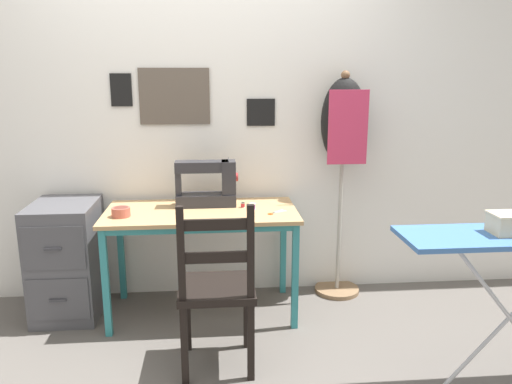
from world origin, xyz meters
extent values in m
plane|color=#5B5651|center=(0.00, 0.00, 0.00)|extent=(14.00, 14.00, 0.00)
cube|color=silver|center=(0.00, 0.67, 1.27)|extent=(10.00, 0.05, 2.55)
cube|color=brown|center=(-0.17, 0.64, 1.41)|extent=(0.47, 0.02, 0.37)
cube|color=black|center=(-0.52, 0.64, 1.45)|extent=(0.14, 0.01, 0.21)
cube|color=black|center=(0.42, 0.64, 1.30)|extent=(0.19, 0.01, 0.18)
cube|color=tan|center=(0.00, 0.30, 0.70)|extent=(1.22, 0.61, 0.02)
cube|color=teal|center=(0.00, 0.04, 0.66)|extent=(1.14, 0.03, 0.04)
cube|color=teal|center=(-0.57, 0.04, 0.34)|extent=(0.04, 0.04, 0.68)
cube|color=teal|center=(0.57, 0.04, 0.34)|extent=(0.04, 0.04, 0.68)
cube|color=teal|center=(-0.57, 0.57, 0.34)|extent=(0.04, 0.04, 0.68)
cube|color=teal|center=(0.57, 0.57, 0.34)|extent=(0.04, 0.04, 0.68)
cube|color=#28282D|center=(0.03, 0.42, 0.75)|extent=(0.39, 0.15, 0.08)
cube|color=#28282D|center=(0.18, 0.42, 0.90)|extent=(0.09, 0.13, 0.22)
cube|color=#28282D|center=(0.01, 0.42, 0.97)|extent=(0.35, 0.11, 0.07)
cube|color=#28282D|center=(-0.15, 0.42, 0.86)|extent=(0.04, 0.08, 0.15)
cylinder|color=#B22D2D|center=(0.24, 0.42, 0.90)|extent=(0.02, 0.06, 0.06)
cylinder|color=#99999E|center=(0.18, 0.42, 1.02)|extent=(0.01, 0.01, 0.02)
cylinder|color=#B25647|center=(-0.48, 0.20, 0.74)|extent=(0.11, 0.11, 0.06)
cylinder|color=brown|center=(-0.48, 0.20, 0.76)|extent=(0.09, 0.09, 0.01)
cube|color=silver|center=(0.48, 0.22, 0.71)|extent=(0.08, 0.08, 0.00)
cube|color=silver|center=(0.49, 0.21, 0.71)|extent=(0.10, 0.06, 0.00)
torus|color=#DB511E|center=(0.43, 0.17, 0.71)|extent=(0.03, 0.03, 0.01)
torus|color=#DB511E|center=(0.43, 0.17, 0.71)|extent=(0.03, 0.03, 0.01)
cylinder|color=red|center=(0.27, 0.35, 0.72)|extent=(0.03, 0.03, 0.03)
cylinder|color=beige|center=(0.27, 0.35, 0.74)|extent=(0.03, 0.03, 0.00)
cylinder|color=beige|center=(0.27, 0.35, 0.71)|extent=(0.03, 0.03, 0.00)
cylinder|color=purple|center=(0.33, 0.30, 0.73)|extent=(0.04, 0.04, 0.04)
cylinder|color=beige|center=(0.33, 0.30, 0.74)|extent=(0.04, 0.04, 0.00)
cylinder|color=beige|center=(0.33, 0.30, 0.71)|extent=(0.04, 0.04, 0.00)
cube|color=black|center=(0.09, -0.32, 0.45)|extent=(0.40, 0.38, 0.04)
cube|color=black|center=(-0.08, -0.16, 0.21)|extent=(0.04, 0.04, 0.43)
cube|color=black|center=(0.26, -0.16, 0.21)|extent=(0.04, 0.04, 0.43)
cube|color=black|center=(-0.08, -0.48, 0.21)|extent=(0.04, 0.04, 0.43)
cube|color=black|center=(0.26, -0.48, 0.21)|extent=(0.04, 0.04, 0.43)
cube|color=black|center=(-0.08, -0.48, 0.71)|extent=(0.04, 0.04, 0.48)
cube|color=black|center=(0.26, -0.48, 0.71)|extent=(0.04, 0.04, 0.48)
cube|color=black|center=(0.09, -0.48, 0.85)|extent=(0.34, 0.02, 0.06)
cube|color=black|center=(0.09, -0.48, 0.68)|extent=(0.34, 0.02, 0.06)
cube|color=#4C4C51|center=(-0.88, 0.37, 0.38)|extent=(0.40, 0.50, 0.75)
cube|color=#46464B|center=(-0.88, 0.12, 0.54)|extent=(0.37, 0.01, 0.27)
cube|color=#333338|center=(-0.88, 0.11, 0.54)|extent=(0.10, 0.01, 0.02)
cube|color=#46464B|center=(-0.88, 0.12, 0.21)|extent=(0.37, 0.01, 0.27)
cube|color=#333338|center=(-0.88, 0.11, 0.21)|extent=(0.10, 0.01, 0.02)
cylinder|color=#846647|center=(0.97, 0.54, 0.01)|extent=(0.32, 0.32, 0.03)
cylinder|color=#ADA89E|center=(0.97, 0.54, 0.54)|extent=(0.03, 0.03, 1.01)
ellipsoid|color=black|center=(0.97, 0.54, 1.25)|extent=(0.31, 0.22, 0.58)
sphere|color=brown|center=(0.97, 0.54, 1.55)|extent=(0.06, 0.06, 0.06)
cube|color=#C63356|center=(0.97, 0.42, 1.22)|extent=(0.26, 0.01, 0.49)
cylinder|color=#B7B7BC|center=(1.51, -0.69, 0.41)|extent=(0.69, 0.02, 0.83)
cylinder|color=#B7B7BC|center=(1.51, -0.69, 0.41)|extent=(0.69, 0.02, 0.83)
camera|label=1|loc=(0.08, -2.79, 1.57)|focal=35.00mm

